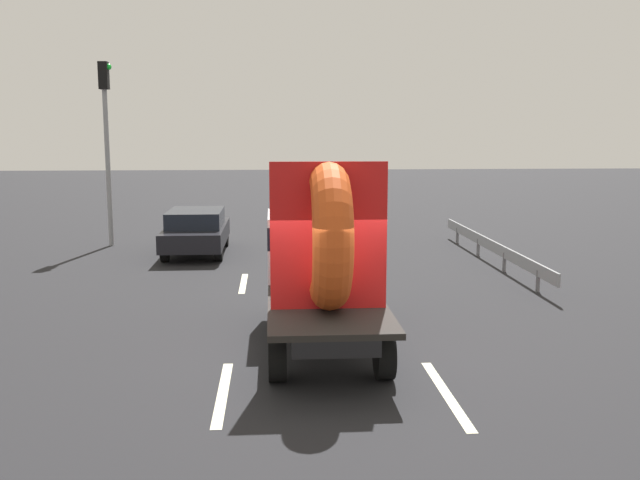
# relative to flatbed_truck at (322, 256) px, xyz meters

# --- Properties ---
(ground_plane) EXTENTS (120.00, 120.00, 0.00)m
(ground_plane) POSITION_rel_flatbed_truck_xyz_m (0.01, -1.46, -1.62)
(ground_plane) COLOR black
(flatbed_truck) EXTENTS (2.02, 5.22, 3.44)m
(flatbed_truck) POSITION_rel_flatbed_truck_xyz_m (0.00, 0.00, 0.00)
(flatbed_truck) COLOR black
(flatbed_truck) RESTS_ON ground_plane
(distant_sedan) EXTENTS (1.86, 4.35, 1.42)m
(distant_sedan) POSITION_rel_flatbed_truck_xyz_m (-3.37, 9.72, -0.86)
(distant_sedan) COLOR black
(distant_sedan) RESTS_ON ground_plane
(traffic_light) EXTENTS (0.42, 0.36, 6.19)m
(traffic_light) POSITION_rel_flatbed_truck_xyz_m (-6.47, 11.53, 2.39)
(traffic_light) COLOR gray
(traffic_light) RESTS_ON ground_plane
(guardrail) EXTENTS (0.10, 10.06, 0.71)m
(guardrail) POSITION_rel_flatbed_truck_xyz_m (5.57, 7.43, -1.10)
(guardrail) COLOR gray
(guardrail) RESTS_ON ground_plane
(lane_dash_left_near) EXTENTS (0.16, 2.66, 0.01)m
(lane_dash_left_near) POSITION_rel_flatbed_truck_xyz_m (-1.68, -2.54, -1.62)
(lane_dash_left_near) COLOR beige
(lane_dash_left_near) RESTS_ON ground_plane
(lane_dash_left_far) EXTENTS (0.16, 2.36, 0.01)m
(lane_dash_left_far) POSITION_rel_flatbed_truck_xyz_m (-1.68, 5.14, -1.62)
(lane_dash_left_far) COLOR beige
(lane_dash_left_far) RESTS_ON ground_plane
(lane_dash_right_near) EXTENTS (0.16, 2.82, 0.01)m
(lane_dash_right_near) POSITION_rel_flatbed_truck_xyz_m (1.68, -2.80, -1.62)
(lane_dash_right_near) COLOR beige
(lane_dash_right_near) RESTS_ON ground_plane
(lane_dash_right_far) EXTENTS (0.16, 2.85, 0.01)m
(lane_dash_right_far) POSITION_rel_flatbed_truck_xyz_m (1.68, 5.85, -1.62)
(lane_dash_right_far) COLOR beige
(lane_dash_right_far) RESTS_ON ground_plane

